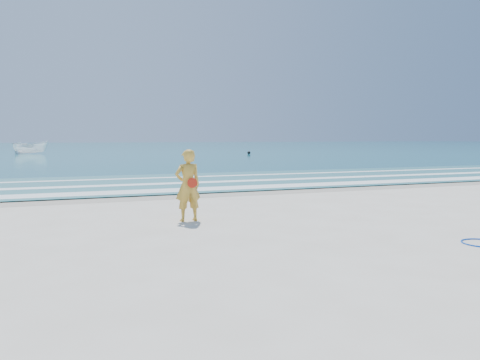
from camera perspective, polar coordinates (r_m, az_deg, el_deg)
name	(u,v)px	position (r m, az deg, el deg)	size (l,w,h in m)	color
ground	(305,241)	(10.35, 7.91, -7.42)	(400.00, 400.00, 0.00)	silver
wet_sand	(196,194)	(18.65, -5.43, -1.74)	(400.00, 2.40, 0.00)	#B2A893
ocean	(86,147)	(113.99, -18.26, 3.84)	(400.00, 190.00, 0.04)	#19727F
shallow	(169,182)	(23.48, -8.64, -0.24)	(400.00, 10.00, 0.01)	#59B7AD
foam_near	(188,190)	(19.89, -6.42, -1.17)	(400.00, 1.40, 0.01)	white
foam_mid	(173,183)	(22.70, -8.22, -0.40)	(400.00, 0.90, 0.01)	white
foam_far	(159,178)	(25.92, -9.80, 0.27)	(400.00, 0.60, 0.01)	white
boat	(31,147)	(68.68, -24.17, 3.64)	(1.67, 4.44, 1.71)	white
buoy	(249,153)	(60.90, 1.09, 3.34)	(0.42, 0.42, 0.42)	black
woman	(188,185)	(12.64, -6.38, -0.66)	(0.74, 0.52, 1.94)	gold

